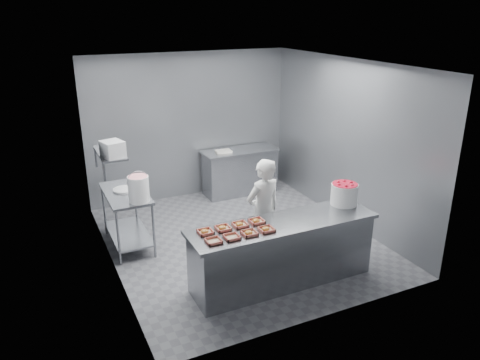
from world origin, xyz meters
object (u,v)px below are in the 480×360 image
tray_5 (223,228)px  worker (263,212)px  prep_table (127,211)px  back_counter (240,171)px  tray_6 (240,225)px  tray_7 (257,221)px  tray_1 (232,237)px  tray_3 (266,229)px  appliance (113,149)px  tray_0 (214,241)px  tray_2 (249,233)px  tray_4 (205,232)px  glaze_bucket (139,188)px  service_counter (282,252)px  strawberry_tub (344,193)px

tray_5 → worker: worker is taller
prep_table → back_counter: same height
tray_6 → tray_7: bearing=0.0°
tray_1 → tray_3: bearing=-0.0°
worker → appliance: (-1.84, 1.08, 0.88)m
tray_0 → back_counter: bearing=60.1°
tray_2 → tray_4: bearing=151.0°
tray_7 → prep_table: bearing=126.0°
tray_5 → glaze_bucket: bearing=117.9°
back_counter → tray_3: (-1.23, -3.38, 0.47)m
tray_7 → service_counter: bearing=-22.0°
service_counter → tray_3: (-0.33, -0.13, 0.47)m
tray_3 → tray_7: same height
prep_table → tray_2: 2.37m
tray_7 → glaze_bucket: (-1.21, 1.38, 0.18)m
back_counter → tray_4: size_ratio=8.01×
back_counter → glaze_bucket: (-2.44, -1.74, 0.65)m
tray_2 → tray_4: (-0.48, 0.27, 0.00)m
tray_2 → tray_3: 0.24m
back_counter → appliance: size_ratio=4.90×
tray_2 → tray_4: same height
tray_6 → tray_7: same height
tray_1 → tray_0: bearing=180.0°
tray_0 → tray_1: bearing=0.0°
tray_5 → appliance: 2.00m
prep_table → tray_0: (0.60, -2.08, 0.33)m
tray_4 → glaze_bucket: bearing=109.5°
back_counter → tray_4: tray_4 is taller
tray_0 → appliance: 2.11m
back_counter → tray_0: (-1.95, -3.38, 0.47)m
back_counter → tray_7: size_ratio=8.01×
appliance → tray_4: bearing=-78.4°
back_counter → glaze_bucket: size_ratio=3.22×
tray_2 → tray_7: size_ratio=1.00×
service_counter → tray_0: (-1.05, -0.13, 0.47)m
tray_3 → tray_6: (-0.24, 0.27, 0.00)m
glaze_bucket → appliance: 0.67m
back_counter → glaze_bucket: 3.06m
tray_2 → tray_4: 0.55m
tray_0 → tray_1: 0.24m
tray_5 → tray_2: bearing=-48.0°
tray_2 → appliance: (-1.25, 1.81, 0.76)m
tray_2 → strawberry_tub: size_ratio=0.49×
tray_0 → tray_6: size_ratio=1.00×
tray_1 → glaze_bucket: bearing=114.0°
tray_3 → tray_5: (-0.48, 0.27, 0.00)m
back_counter → tray_6: bearing=-115.3°
back_counter → prep_table: bearing=-153.0°
tray_7 → worker: 0.60m
appliance → worker: bearing=-45.3°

